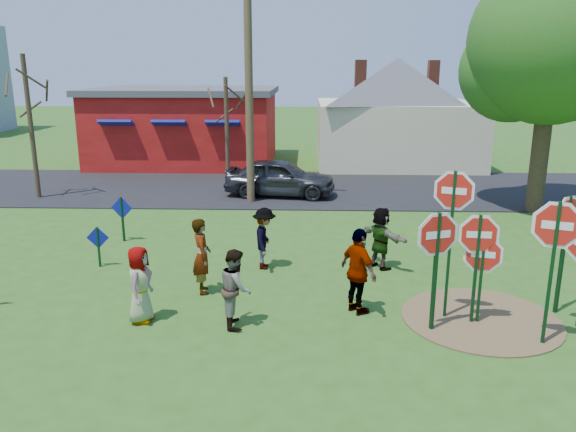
% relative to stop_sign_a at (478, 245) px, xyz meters
% --- Properties ---
extents(ground, '(120.00, 120.00, 0.00)m').
position_rel_stop_sign_a_xyz_m(ground, '(-4.26, 1.16, -1.66)').
color(ground, '#2B5217').
rests_on(ground, ground).
extents(road, '(120.00, 7.50, 0.04)m').
position_rel_stop_sign_a_xyz_m(road, '(-4.26, 12.66, -1.64)').
color(road, black).
rests_on(road, ground).
extents(dirt_patch, '(3.20, 3.20, 0.03)m').
position_rel_stop_sign_a_xyz_m(dirt_patch, '(0.24, 0.16, -1.64)').
color(dirt_patch, brown).
rests_on(dirt_patch, ground).
extents(red_building, '(9.40, 7.69, 3.90)m').
position_rel_stop_sign_a_xyz_m(red_building, '(-9.76, 19.15, 0.31)').
color(red_building, maroon).
rests_on(red_building, ground).
extents(cream_house, '(9.40, 9.40, 6.50)m').
position_rel_stop_sign_a_xyz_m(cream_house, '(1.24, 19.16, 1.27)').
color(cream_house, beige).
rests_on(cream_house, ground).
extents(stop_sign_a, '(1.08, 0.11, 2.40)m').
position_rel_stop_sign_a_xyz_m(stop_sign_a, '(0.00, 0.00, 0.00)').
color(stop_sign_a, '#0E3317').
rests_on(stop_sign_a, ground).
extents(stop_sign_b, '(1.01, 0.37, 3.21)m').
position_rel_stop_sign_a_xyz_m(stop_sign_b, '(-0.48, 0.24, 0.69)').
color(stop_sign_b, '#0E3317').
rests_on(stop_sign_b, ground).
extents(stop_sign_c, '(1.12, 0.41, 2.89)m').
position_rel_stop_sign_a_xyz_m(stop_sign_c, '(1.08, -0.86, 0.36)').
color(stop_sign_c, '#0E3317').
rests_on(stop_sign_c, ground).
extents(stop_sign_d, '(0.94, 0.61, 2.66)m').
position_rel_stop_sign_a_xyz_m(stop_sign_d, '(1.91, 0.55, 0.25)').
color(stop_sign_d, '#0E3317').
rests_on(stop_sign_d, ground).
extents(stop_sign_e, '(1.02, 0.21, 1.97)m').
position_rel_stop_sign_a_xyz_m(stop_sign_e, '(0.12, 0.01, -0.33)').
color(stop_sign_e, '#0E3317').
rests_on(stop_sign_e, ground).
extents(stop_sign_g, '(1.11, 0.40, 2.55)m').
position_rel_stop_sign_a_xyz_m(stop_sign_g, '(-0.88, -0.36, 0.09)').
color(stop_sign_g, '#0E3317').
rests_on(stop_sign_g, ground).
extents(blue_diamond_c, '(0.58, 0.06, 1.08)m').
position_rel_stop_sign_a_xyz_m(blue_diamond_c, '(-8.68, 2.96, -1.00)').
color(blue_diamond_c, '#0E3317').
rests_on(blue_diamond_c, ground).
extents(blue_diamond_d, '(0.66, 0.14, 1.35)m').
position_rel_stop_sign_a_xyz_m(blue_diamond_d, '(-8.75, 5.15, -0.82)').
color(blue_diamond_d, '#0E3317').
rests_on(blue_diamond_d, ground).
extents(person_a, '(0.56, 0.81, 1.58)m').
position_rel_stop_sign_a_xyz_m(person_a, '(-6.68, -0.15, -0.86)').
color(person_a, '#4B5196').
rests_on(person_a, ground).
extents(person_b, '(0.58, 0.73, 1.75)m').
position_rel_stop_sign_a_xyz_m(person_b, '(-5.71, 1.38, -0.78)').
color(person_b, '#2A7365').
rests_on(person_b, ground).
extents(person_c, '(0.72, 0.86, 1.59)m').
position_rel_stop_sign_a_xyz_m(person_c, '(-4.73, -0.26, -0.86)').
color(person_c, '#93443C').
rests_on(person_c, ground).
extents(person_d, '(0.59, 1.03, 1.58)m').
position_rel_stop_sign_a_xyz_m(person_d, '(-4.41, 3.02, -0.87)').
color(person_d, '#2F2F34').
rests_on(person_d, ground).
extents(person_e, '(0.96, 1.15, 1.84)m').
position_rel_stop_sign_a_xyz_m(person_e, '(-2.27, 0.39, -0.74)').
color(person_e, '#3D284F').
rests_on(person_e, ground).
extents(person_f, '(1.27, 1.47, 1.60)m').
position_rel_stop_sign_a_xyz_m(person_f, '(-1.46, 3.13, -0.86)').
color(person_f, '#265A38').
rests_on(person_f, ground).
extents(suv, '(4.48, 2.24, 1.46)m').
position_rel_stop_sign_a_xyz_m(suv, '(-4.41, 11.14, -0.88)').
color(suv, '#2E2F34').
rests_on(suv, road).
extents(utility_pole, '(2.23, 0.72, 9.34)m').
position_rel_stop_sign_a_xyz_m(utility_pole, '(-5.48, 10.14, 3.26)').
color(utility_pole, '#4C3823').
rests_on(utility_pole, ground).
extents(leafy_tree, '(6.02, 5.49, 8.56)m').
position_rel_stop_sign_a_xyz_m(leafy_tree, '(4.85, 9.08, 3.85)').
color(leafy_tree, '#382819').
rests_on(leafy_tree, ground).
extents(bare_tree_west, '(1.80, 1.80, 5.45)m').
position_rel_stop_sign_a_xyz_m(bare_tree_west, '(-13.84, 10.52, 1.87)').
color(bare_tree_west, '#382819').
rests_on(bare_tree_west, ground).
extents(bare_tree_east, '(1.80, 1.80, 4.56)m').
position_rel_stop_sign_a_xyz_m(bare_tree_east, '(-6.83, 13.67, 1.30)').
color(bare_tree_east, '#382819').
rests_on(bare_tree_east, ground).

